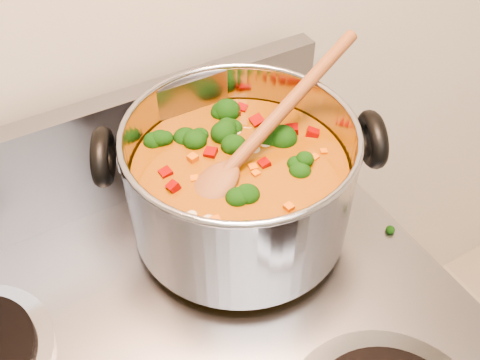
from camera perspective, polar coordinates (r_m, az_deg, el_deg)
name	(u,v)px	position (r m, az deg, el deg)	size (l,w,h in m)	color
stockpot	(240,182)	(0.65, 0.02, -0.22)	(0.33, 0.27, 0.16)	#A3A3AB
wooden_spoon	(252,144)	(0.63, 1.31, 3.88)	(0.29, 0.12, 0.11)	brown
cooktop_crumbs	(307,153)	(0.81, 7.18, 2.92)	(0.03, 0.10, 0.01)	black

